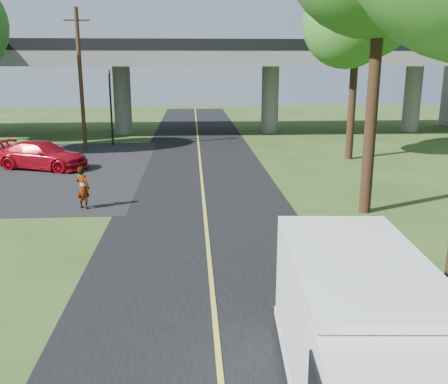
{
  "coord_description": "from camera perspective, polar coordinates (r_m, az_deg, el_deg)",
  "views": [
    {
      "loc": [
        -0.45,
        -9.19,
        5.59
      ],
      "look_at": [
        0.55,
        6.24,
        1.6
      ],
      "focal_mm": 40.0,
      "sensor_mm": 36.0,
      "label": 1
    }
  ],
  "objects": [
    {
      "name": "red_sedan",
      "position": [
        28.97,
        -20.08,
        3.96
      ],
      "size": [
        5.56,
        3.7,
        1.5
      ],
      "primitive_type": "imported",
      "rotation": [
        0.0,
        0.0,
        1.23
      ],
      "color": "#A60A17",
      "rests_on": "ground"
    },
    {
      "name": "ground",
      "position": [
        10.76,
        -0.8,
        -16.82
      ],
      "size": [
        120.0,
        120.0,
        0.0
      ],
      "primitive_type": "plane",
      "color": "#2F4619",
      "rests_on": "ground"
    },
    {
      "name": "overpass",
      "position": [
        41.2,
        -3.15,
        13.01
      ],
      "size": [
        54.0,
        10.0,
        7.3
      ],
      "color": "slate",
      "rests_on": "ground"
    },
    {
      "name": "tree_right_far",
      "position": [
        30.71,
        15.51,
        19.04
      ],
      "size": [
        5.77,
        5.67,
        10.99
      ],
      "color": "#382314",
      "rests_on": "ground"
    },
    {
      "name": "step_van",
      "position": [
        8.52,
        15.56,
        -15.71
      ],
      "size": [
        2.63,
        6.19,
        2.54
      ],
      "rotation": [
        0.0,
        0.0,
        -0.07
      ],
      "color": "white",
      "rests_on": "ground"
    },
    {
      "name": "utility_pole",
      "position": [
        33.94,
        -16.06,
        12.24
      ],
      "size": [
        1.6,
        0.26,
        9.0
      ],
      "color": "#472D19",
      "rests_on": "ground"
    },
    {
      "name": "road",
      "position": [
        19.99,
        -2.26,
        -1.76
      ],
      "size": [
        7.0,
        90.0,
        0.02
      ],
      "primitive_type": "cube",
      "color": "black",
      "rests_on": "ground"
    },
    {
      "name": "lane_line",
      "position": [
        19.98,
        -2.26,
        -1.7
      ],
      "size": [
        0.12,
        90.0,
        0.01
      ],
      "primitive_type": "cube",
      "color": "gold",
      "rests_on": "road"
    },
    {
      "name": "traffic_signal",
      "position": [
        35.7,
        -12.84,
        10.28
      ],
      "size": [
        0.18,
        0.22,
        5.2
      ],
      "color": "black",
      "rests_on": "ground"
    },
    {
      "name": "pedestrian",
      "position": [
        20.36,
        -15.82,
        0.48
      ],
      "size": [
        0.75,
        0.69,
        1.72
      ],
      "primitive_type": "imported",
      "rotation": [
        0.0,
        0.0,
        2.56
      ],
      "color": "gray",
      "rests_on": "ground"
    }
  ]
}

